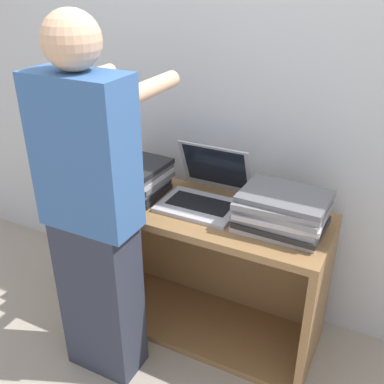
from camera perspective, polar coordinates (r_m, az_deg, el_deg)
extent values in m
plane|color=#9E9384|center=(2.42, -1.91, -19.70)|extent=(12.00, 12.00, 0.00)
cube|color=silver|center=(2.26, 4.90, 12.52)|extent=(8.00, 0.05, 2.40)
cube|color=olive|center=(2.15, 0.87, -2.48)|extent=(1.25, 0.48, 0.04)
cube|color=olive|center=(2.56, 0.76, -15.91)|extent=(1.25, 0.48, 0.04)
cube|color=olive|center=(2.62, -11.33, -5.98)|extent=(0.04, 0.48, 0.65)
cube|color=olive|center=(2.21, 15.61, -13.72)|extent=(0.04, 0.48, 0.65)
cube|color=olive|center=(2.51, 3.07, -7.02)|extent=(1.18, 0.04, 0.65)
cube|color=#B7B7BC|center=(2.14, 0.87, -1.83)|extent=(0.37, 0.27, 0.02)
cube|color=black|center=(2.14, 1.00, -1.44)|extent=(0.30, 0.15, 0.00)
cube|color=#B7B7BC|center=(2.23, 3.01, 3.23)|extent=(0.37, 0.11, 0.25)
cube|color=black|center=(2.23, 2.96, 3.23)|extent=(0.33, 0.09, 0.22)
cube|color=#232326|center=(2.31, -8.09, 0.32)|extent=(0.38, 0.28, 0.02)
cube|color=#232326|center=(2.31, -8.18, 0.99)|extent=(0.38, 0.28, 0.02)
cube|color=gray|center=(2.30, -8.24, 1.51)|extent=(0.37, 0.27, 0.02)
cube|color=slate|center=(2.29, -7.86, 2.06)|extent=(0.38, 0.28, 0.02)
cube|color=#B7B7BC|center=(2.28, -7.97, 2.60)|extent=(0.38, 0.28, 0.02)
cube|color=slate|center=(2.27, -8.05, 3.18)|extent=(0.38, 0.28, 0.02)
cube|color=#232326|center=(2.26, -7.99, 3.71)|extent=(0.38, 0.28, 0.02)
cube|color=#B7B7BC|center=(2.02, 11.00, -4.16)|extent=(0.37, 0.27, 0.02)
cube|color=#232326|center=(2.00, 11.28, -3.74)|extent=(0.38, 0.28, 0.02)
cube|color=gray|center=(2.00, 11.18, -2.96)|extent=(0.38, 0.28, 0.02)
cube|color=#B7B7BC|center=(1.98, 11.34, -2.48)|extent=(0.38, 0.28, 0.02)
cube|color=gray|center=(1.97, 11.45, -1.82)|extent=(0.38, 0.28, 0.02)
cube|color=gray|center=(1.96, 11.26, -1.21)|extent=(0.38, 0.29, 0.02)
cube|color=slate|center=(1.95, 11.76, -0.50)|extent=(0.38, 0.28, 0.02)
cube|color=#2D3342|center=(2.16, -11.40, -12.96)|extent=(0.34, 0.20, 0.79)
cube|color=#38609E|center=(1.79, -13.46, 4.75)|extent=(0.40, 0.20, 0.63)
sphere|color=#DBAD89|center=(1.68, -15.06, 18.13)|extent=(0.21, 0.21, 0.21)
cylinder|color=#DBAD89|center=(2.02, -13.04, 13.86)|extent=(0.07, 0.32, 0.07)
cylinder|color=#DBAD89|center=(1.83, -5.00, 13.15)|extent=(0.07, 0.32, 0.07)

